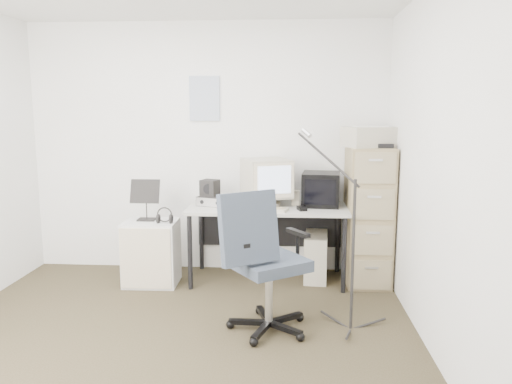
# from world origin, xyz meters

# --- Properties ---
(floor) EXTENTS (3.60, 3.60, 0.01)m
(floor) POSITION_xyz_m (0.00, 0.00, -0.01)
(floor) COLOR #342D18
(floor) RESTS_ON ground
(wall_back) EXTENTS (3.60, 0.02, 2.50)m
(wall_back) POSITION_xyz_m (0.00, 1.80, 1.25)
(wall_back) COLOR white
(wall_back) RESTS_ON ground
(wall_front) EXTENTS (3.60, 0.02, 2.50)m
(wall_front) POSITION_xyz_m (0.00, -1.80, 1.25)
(wall_front) COLOR white
(wall_front) RESTS_ON ground
(wall_right) EXTENTS (0.02, 3.60, 2.50)m
(wall_right) POSITION_xyz_m (1.80, 0.00, 1.25)
(wall_right) COLOR white
(wall_right) RESTS_ON ground
(wall_calendar) EXTENTS (0.30, 0.02, 0.44)m
(wall_calendar) POSITION_xyz_m (-0.02, 1.79, 1.75)
(wall_calendar) COLOR white
(wall_calendar) RESTS_ON wall_back
(filing_cabinet) EXTENTS (0.40, 0.60, 1.30)m
(filing_cabinet) POSITION_xyz_m (1.58, 1.48, 0.65)
(filing_cabinet) COLOR #96835F
(filing_cabinet) RESTS_ON floor
(printer) EXTENTS (0.56, 0.47, 0.18)m
(printer) POSITION_xyz_m (1.58, 1.46, 1.39)
(printer) COLOR #B4AE94
(printer) RESTS_ON filing_cabinet
(desk) EXTENTS (1.50, 0.70, 0.73)m
(desk) POSITION_xyz_m (0.63, 1.45, 0.36)
(desk) COLOR #AEAE9F
(desk) RESTS_ON floor
(crt_monitor) EXTENTS (0.53, 0.54, 0.45)m
(crt_monitor) POSITION_xyz_m (0.61, 1.51, 0.95)
(crt_monitor) COLOR #B4AE94
(crt_monitor) RESTS_ON desk
(crt_tv) EXTENTS (0.39, 0.40, 0.32)m
(crt_tv) POSITION_xyz_m (1.14, 1.53, 0.89)
(crt_tv) COLOR black
(crt_tv) RESTS_ON desk
(desk_speaker) EXTENTS (0.08, 0.08, 0.14)m
(desk_speaker) POSITION_xyz_m (0.89, 1.54, 0.80)
(desk_speaker) COLOR beige
(desk_speaker) RESTS_ON desk
(keyboard) EXTENTS (0.47, 0.27, 0.02)m
(keyboard) POSITION_xyz_m (0.60, 1.26, 0.74)
(keyboard) COLOR #B4AE94
(keyboard) RESTS_ON desk
(mouse) EXTENTS (0.10, 0.13, 0.03)m
(mouse) POSITION_xyz_m (0.95, 1.28, 0.75)
(mouse) COLOR black
(mouse) RESTS_ON desk
(radio_receiver) EXTENTS (0.37, 0.31, 0.09)m
(radio_receiver) POSITION_xyz_m (0.13, 1.48, 0.77)
(radio_receiver) COLOR black
(radio_receiver) RESTS_ON desk
(radio_speaker) EXTENTS (0.19, 0.19, 0.15)m
(radio_speaker) POSITION_xyz_m (0.07, 1.49, 0.90)
(radio_speaker) COLOR black
(radio_speaker) RESTS_ON radio_receiver
(papers) EXTENTS (0.30, 0.34, 0.02)m
(papers) POSITION_xyz_m (0.35, 1.29, 0.74)
(papers) COLOR white
(papers) RESTS_ON desk
(pc_tower) EXTENTS (0.25, 0.49, 0.45)m
(pc_tower) POSITION_xyz_m (1.10, 1.52, 0.22)
(pc_tower) COLOR #B4AE94
(pc_tower) RESTS_ON floor
(office_chair) EXTENTS (0.87, 0.87, 1.08)m
(office_chair) POSITION_xyz_m (0.69, 0.32, 0.54)
(office_chair) COLOR #3E4456
(office_chair) RESTS_ON floor
(side_cart) EXTENTS (0.50, 0.40, 0.61)m
(side_cart) POSITION_xyz_m (-0.46, 1.27, 0.30)
(side_cart) COLOR silver
(side_cart) RESTS_ON floor
(music_stand) EXTENTS (0.30, 0.21, 0.40)m
(music_stand) POSITION_xyz_m (-0.51, 1.31, 0.81)
(music_stand) COLOR black
(music_stand) RESTS_ON side_cart
(headphones) EXTENTS (0.16, 0.16, 0.03)m
(headphones) POSITION_xyz_m (-0.31, 1.20, 0.66)
(headphones) COLOR black
(headphones) RESTS_ON side_cart
(mic_stand) EXTENTS (0.03, 0.03, 1.50)m
(mic_stand) POSITION_xyz_m (1.31, 0.39, 0.75)
(mic_stand) COLOR black
(mic_stand) RESTS_ON floor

